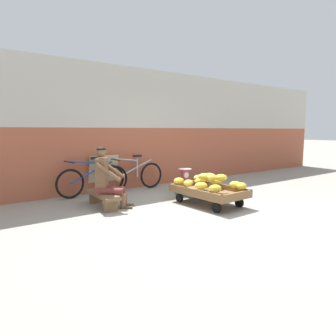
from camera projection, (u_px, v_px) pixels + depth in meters
ground_plane at (212, 214)px, 5.27m from camera, size 80.00×80.00×0.00m
back_wall at (127, 129)px, 7.51m from camera, size 16.00×0.30×2.97m
banana_cart at (208, 193)px, 5.88m from camera, size 0.89×1.47×0.36m
banana_pile at (208, 181)px, 5.90m from camera, size 0.88×1.45×0.26m
low_bench at (103, 197)px, 5.69m from camera, size 0.36×1.11×0.27m
vendor_seated at (107, 178)px, 5.64m from camera, size 0.74×0.69×1.14m
plastic_crate at (185, 188)px, 6.82m from camera, size 0.36×0.28×0.30m
weighing_scale at (185, 175)px, 6.78m from camera, size 0.30×0.30×0.29m
bicycle_near_left at (92, 180)px, 6.71m from camera, size 1.66×0.48×0.86m
bicycle_far_left at (134, 176)px, 7.26m from camera, size 1.66×0.48×0.86m
sign_board at (103, 174)px, 7.05m from camera, size 0.70×0.25×0.88m
shopping_bag at (202, 193)px, 6.44m from camera, size 0.18×0.12×0.24m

